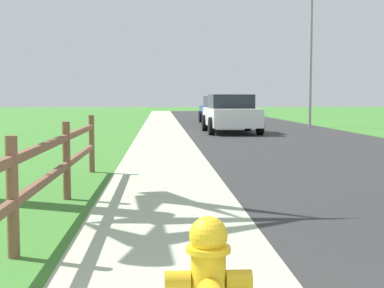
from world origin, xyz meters
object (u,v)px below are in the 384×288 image
at_px(parked_car_blue, 220,110).
at_px(street_lamp, 313,49).
at_px(parked_suv_white, 231,114).
at_px(fire_hydrant, 209,276).

height_order(parked_car_blue, street_lamp, street_lamp).
bearing_deg(parked_car_blue, parked_suv_white, -93.12).
height_order(parked_suv_white, parked_car_blue, parked_suv_white).
distance_m(parked_car_blue, street_lamp, 6.82).
bearing_deg(parked_suv_white, fire_hydrant, -97.56).
height_order(fire_hydrant, parked_car_blue, parked_car_blue).
distance_m(parked_suv_white, parked_car_blue, 8.73).
xyz_separation_m(parked_suv_white, street_lamp, (4.58, 4.23, 3.06)).
relative_size(fire_hydrant, parked_suv_white, 0.16).
bearing_deg(fire_hydrant, parked_car_blue, 83.79).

